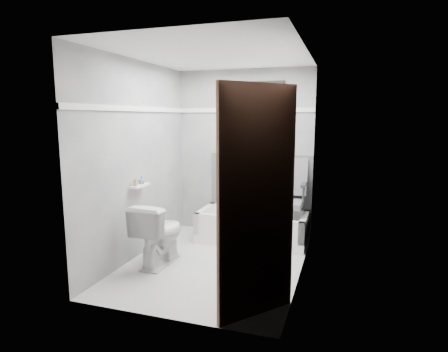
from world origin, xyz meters
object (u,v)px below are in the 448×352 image
at_px(bathtub, 252,226).
at_px(door, 281,215).
at_px(office_chair, 283,197).
at_px(soap_bottle_b, 142,180).
at_px(toilet, 159,233).
at_px(soap_bottle_a, 136,181).

relative_size(bathtub, door, 0.75).
height_order(office_chair, door, door).
bearing_deg(soap_bottle_b, door, -33.25).
xyz_separation_m(bathtub, soap_bottle_b, (-1.17, -0.95, 0.75)).
bearing_deg(soap_bottle_b, toilet, -30.27).
bearing_deg(soap_bottle_a, door, -30.23).
relative_size(office_chair, soap_bottle_a, 10.71).
bearing_deg(bathtub, office_chair, 6.47).
relative_size(toilet, soap_bottle_b, 7.46).
bearing_deg(door, soap_bottle_b, 146.75).
relative_size(toilet, door, 0.38).
relative_size(bathtub, soap_bottle_a, 15.29).
distance_m(toilet, soap_bottle_a, 0.68).
xyz_separation_m(bathtub, soap_bottle_a, (-1.17, -1.09, 0.76)).
relative_size(office_chair, door, 0.53).
relative_size(office_chair, toilet, 1.40).
xyz_separation_m(office_chair, soap_bottle_b, (-1.58, -1.00, 0.31)).
xyz_separation_m(soap_bottle_a, soap_bottle_b, (0.00, 0.14, -0.01)).
height_order(office_chair, toilet, office_chair).
bearing_deg(toilet, door, 148.01).
distance_m(office_chair, door, 2.31).
distance_m(door, soap_bottle_b, 2.30).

